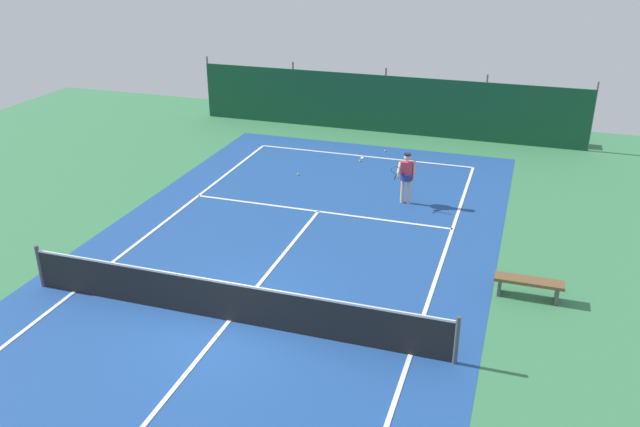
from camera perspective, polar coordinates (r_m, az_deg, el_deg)
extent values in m
plane|color=#387A4C|center=(15.25, -7.76, -9.09)|extent=(36.00, 36.00, 0.00)
cube|color=#1E478C|center=(15.25, -7.76, -9.08)|extent=(11.02, 26.60, 0.01)
cube|color=white|center=(25.41, 3.74, 4.93)|extent=(8.22, 0.10, 0.01)
cube|color=white|center=(17.25, -20.27, -6.28)|extent=(0.10, 23.80, 0.01)
cube|color=white|center=(14.19, 7.76, -11.86)|extent=(0.10, 23.80, 0.01)
cube|color=white|center=(20.48, -0.14, 0.18)|extent=(8.22, 0.10, 0.01)
cube|color=white|center=(15.25, -7.76, -9.06)|extent=(0.10, 12.80, 0.01)
cube|color=white|center=(25.28, 3.65, 4.82)|extent=(0.10, 0.30, 0.01)
cube|color=black|center=(15.00, -7.86, -7.57)|extent=(9.92, 0.03, 0.95)
cube|color=white|center=(14.75, -7.97, -5.91)|extent=(9.92, 0.04, 0.05)
cylinder|color=#47474C|center=(17.54, -22.86, -4.18)|extent=(0.10, 0.10, 1.10)
cylinder|color=#47474C|center=(13.80, 11.62, -10.59)|extent=(0.10, 0.10, 1.10)
cube|color=#14472D|center=(28.17, 5.53, 9.29)|extent=(16.22, 0.06, 2.40)
cylinder|color=#595B60|center=(30.91, -9.50, 10.68)|extent=(0.08, 0.08, 2.70)
cylinder|color=#595B60|center=(29.30, -2.30, 10.26)|extent=(0.08, 0.08, 2.70)
cylinder|color=#595B60|center=(28.19, 5.57, 9.62)|extent=(0.08, 0.08, 2.70)
cylinder|color=#595B60|center=(27.63, 13.88, 8.74)|extent=(0.08, 0.08, 2.70)
cylinder|color=#595B60|center=(27.67, 22.31, 7.67)|extent=(0.08, 0.08, 2.70)
cube|color=#234C1E|center=(28.90, 5.75, 8.33)|extent=(14.60, 0.70, 1.10)
cylinder|color=#D8AD8C|center=(21.13, 7.61, 1.90)|extent=(0.12, 0.12, 0.82)
cylinder|color=#D8AD8C|center=(21.16, 7.07, 1.96)|extent=(0.12, 0.12, 0.82)
cylinder|color=navy|center=(20.97, 7.41, 3.18)|extent=(0.40, 0.40, 0.22)
cube|color=#D1384C|center=(20.90, 7.44, 3.69)|extent=(0.37, 0.21, 0.56)
sphere|color=#D8AD8C|center=(20.76, 7.50, 4.80)|extent=(0.22, 0.22, 0.22)
cylinder|color=black|center=(20.73, 7.51, 5.04)|extent=(0.23, 0.23, 0.04)
cylinder|color=#D8AD8C|center=(20.86, 8.07, 3.69)|extent=(0.09, 0.09, 0.58)
cylinder|color=#D8AD8C|center=(20.81, 6.76, 3.72)|extent=(0.11, 0.53, 0.41)
cylinder|color=black|center=(20.58, 6.47, 3.16)|extent=(0.04, 0.28, 0.13)
torus|color=teal|center=(20.50, 6.50, 3.74)|extent=(0.31, 0.14, 0.29)
sphere|color=#CCDB33|center=(23.45, -1.90, 3.37)|extent=(0.07, 0.07, 0.07)
sphere|color=#CCDB33|center=(24.85, 3.43, 4.54)|extent=(0.07, 0.07, 0.07)
sphere|color=#CCDB33|center=(25.99, 5.58, 5.35)|extent=(0.07, 0.07, 0.07)
cube|color=brown|center=(16.50, 17.48, -5.53)|extent=(1.60, 0.40, 0.08)
cube|color=#4C4C51|center=(16.60, 15.14, -5.93)|extent=(0.08, 0.36, 0.45)
cube|color=#4C4C51|center=(16.63, 19.62, -6.48)|extent=(0.08, 0.36, 0.45)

